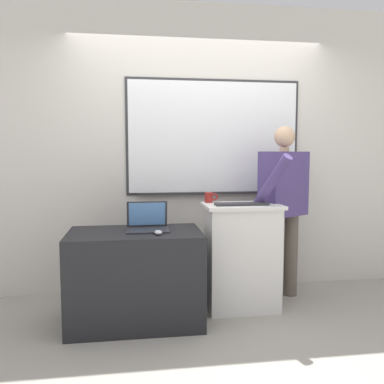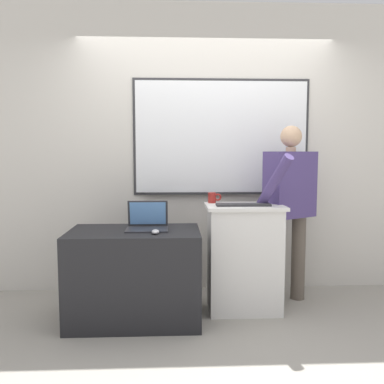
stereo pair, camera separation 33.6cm
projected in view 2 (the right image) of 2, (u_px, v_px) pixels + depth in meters
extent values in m
plane|color=gray|center=(216.00, 337.00, 3.06)|extent=(30.00, 30.00, 0.00)
cube|color=beige|center=(205.00, 149.00, 4.11)|extent=(6.40, 0.12, 2.84)
cube|color=#2D2D30|center=(221.00, 137.00, 4.03)|extent=(1.74, 0.02, 1.14)
cube|color=white|center=(221.00, 137.00, 4.03)|extent=(1.69, 0.02, 1.09)
cube|color=#2D2D30|center=(221.00, 193.00, 4.07)|extent=(1.53, 0.04, 0.02)
cube|color=silver|center=(244.00, 260.00, 3.56)|extent=(0.62, 0.41, 0.91)
cube|color=silver|center=(245.00, 207.00, 3.51)|extent=(0.67, 0.45, 0.03)
cube|color=black|center=(135.00, 276.00, 3.35)|extent=(1.07, 0.63, 0.76)
cylinder|color=brown|center=(278.00, 261.00, 3.70)|extent=(0.13, 0.13, 0.80)
cylinder|color=brown|center=(298.00, 257.00, 3.84)|extent=(0.13, 0.13, 0.80)
cube|color=#473870|center=(290.00, 184.00, 3.70)|extent=(0.52, 0.43, 0.60)
cylinder|color=tan|center=(291.00, 149.00, 3.67)|extent=(0.09, 0.09, 0.04)
sphere|color=tan|center=(291.00, 136.00, 3.66)|extent=(0.19, 0.19, 0.19)
cylinder|color=#473870|center=(273.00, 183.00, 3.39)|extent=(0.28, 0.40, 0.50)
cylinder|color=#473870|center=(310.00, 186.00, 3.85)|extent=(0.08, 0.08, 0.57)
cube|color=#28282D|center=(147.00, 230.00, 3.31)|extent=(0.34, 0.23, 0.01)
cube|color=#28282D|center=(148.00, 213.00, 3.43)|extent=(0.34, 0.05, 0.22)
cube|color=#598CCC|center=(148.00, 213.00, 3.42)|extent=(0.30, 0.04, 0.19)
cube|color=#2D2D30|center=(243.00, 205.00, 3.45)|extent=(0.46, 0.14, 0.02)
ellipsoid|color=#BCBCC1|center=(155.00, 232.00, 3.17)|extent=(0.06, 0.10, 0.03)
cylinder|color=maroon|center=(212.00, 198.00, 3.65)|extent=(0.07, 0.07, 0.09)
torus|color=maroon|center=(218.00, 197.00, 3.66)|extent=(0.07, 0.02, 0.07)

